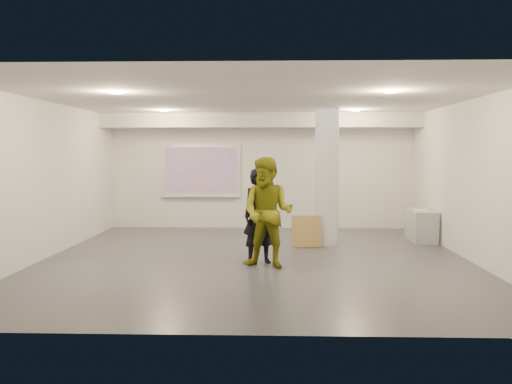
{
  "coord_description": "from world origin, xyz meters",
  "views": [
    {
      "loc": [
        0.37,
        -10.67,
        2.02
      ],
      "look_at": [
        0.0,
        0.4,
        1.25
      ],
      "focal_mm": 40.0,
      "sensor_mm": 36.0,
      "label": 1
    }
  ],
  "objects_px": {
    "column": "(327,176)",
    "credenza": "(421,225)",
    "woman": "(260,216)",
    "man": "(268,213)",
    "projection_screen": "(201,171)"
  },
  "relations": [
    {
      "from": "projection_screen",
      "to": "credenza",
      "type": "distance_m",
      "value": 5.83
    },
    {
      "from": "column",
      "to": "man",
      "type": "relative_size",
      "value": 1.55
    },
    {
      "from": "credenza",
      "to": "woman",
      "type": "height_order",
      "value": "woman"
    },
    {
      "from": "column",
      "to": "woman",
      "type": "distance_m",
      "value": 2.65
    },
    {
      "from": "column",
      "to": "projection_screen",
      "type": "height_order",
      "value": "column"
    },
    {
      "from": "man",
      "to": "column",
      "type": "bearing_deg",
      "value": 83.37
    },
    {
      "from": "column",
      "to": "projection_screen",
      "type": "bearing_deg",
      "value": 139.44
    },
    {
      "from": "woman",
      "to": "man",
      "type": "distance_m",
      "value": 0.45
    },
    {
      "from": "projection_screen",
      "to": "man",
      "type": "height_order",
      "value": "projection_screen"
    },
    {
      "from": "column",
      "to": "man",
      "type": "bearing_deg",
      "value": -116.01
    },
    {
      "from": "column",
      "to": "credenza",
      "type": "bearing_deg",
      "value": 14.89
    },
    {
      "from": "woman",
      "to": "man",
      "type": "bearing_deg",
      "value": -90.25
    },
    {
      "from": "credenza",
      "to": "woman",
      "type": "relative_size",
      "value": 0.7
    },
    {
      "from": "projection_screen",
      "to": "credenza",
      "type": "relative_size",
      "value": 1.73
    },
    {
      "from": "woman",
      "to": "man",
      "type": "height_order",
      "value": "man"
    }
  ]
}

